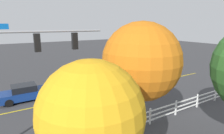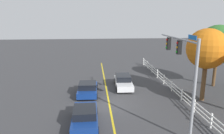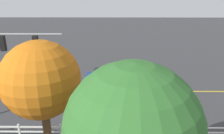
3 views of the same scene
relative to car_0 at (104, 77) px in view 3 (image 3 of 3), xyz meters
The scene contains 8 objects.
ground_plane 3.47m from the car_0, 36.43° to the left, with size 120.00×120.00×0.00m, color #38383A.
lane_center_stripe 2.47m from the car_0, 121.81° to the left, with size 28.00×0.16×0.01m, color gold.
car_0 is the anchor object (origin of this frame).
car_1 6.33m from the car_0, ahead, with size 4.57×1.96×1.44m.
car_2 4.49m from the car_0, 117.26° to the left, with size 4.63×1.98×1.41m.
white_rail_fence 9.04m from the car_0, 91.62° to the left, with size 26.10×0.10×1.15m.
tree_1 15.20m from the car_0, 96.18° to the left, with size 4.37×4.37×7.05m.
tree_2 12.11m from the car_0, 77.69° to the left, with size 3.73×3.73×6.89m.
Camera 3 is at (-3.73, 18.07, 8.91)m, focal length 33.91 mm.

